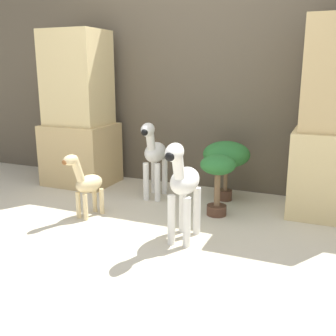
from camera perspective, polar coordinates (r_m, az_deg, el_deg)
ground_plane at (r=2.73m, az=-5.00°, el=-11.25°), size 14.00×14.00×0.00m
wall_back at (r=3.93m, az=5.63°, el=13.07°), size 6.40×0.08×2.20m
rock_pillar_left at (r=4.13m, az=-12.77°, el=7.46°), size 0.67×0.56×1.54m
zebra_right at (r=2.66m, az=2.19°, el=-2.30°), size 0.19×0.49×0.73m
zebra_left at (r=3.58m, az=-2.03°, el=2.02°), size 0.22×0.49×0.73m
giraffe_figurine at (r=3.20m, az=-11.80°, el=-2.10°), size 0.20×0.39×0.54m
potted_palm_front at (r=3.56m, az=8.47°, el=1.74°), size 0.42×0.42×0.55m
potted_palm_back at (r=3.18m, az=7.23°, el=-0.61°), size 0.29×0.29×0.50m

